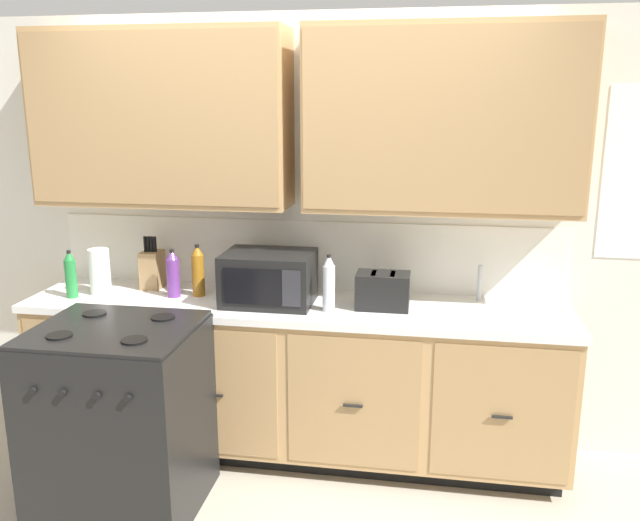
% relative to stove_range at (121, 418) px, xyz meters
% --- Properties ---
extents(ground_plane, '(8.00, 8.00, 0.00)m').
position_rel_stove_range_xyz_m(ground_plane, '(0.74, 0.33, -0.47)').
color(ground_plane, '#B2A893').
extents(wall_unit, '(4.13, 0.40, 2.45)m').
position_rel_stove_range_xyz_m(wall_unit, '(0.74, 0.83, 1.18)').
color(wall_unit, silver).
rests_on(wall_unit, ground_plane).
extents(counter_run, '(2.96, 0.64, 0.90)m').
position_rel_stove_range_xyz_m(counter_run, '(0.74, 0.63, -0.01)').
color(counter_run, black).
rests_on(counter_run, ground_plane).
extents(stove_range, '(0.76, 0.68, 0.95)m').
position_rel_stove_range_xyz_m(stove_range, '(0.00, 0.00, 0.00)').
color(stove_range, black).
rests_on(stove_range, ground_plane).
extents(microwave, '(0.48, 0.37, 0.28)m').
position_rel_stove_range_xyz_m(microwave, '(0.60, 0.61, 0.57)').
color(microwave, black).
rests_on(microwave, counter_run).
extents(toaster, '(0.28, 0.18, 0.19)m').
position_rel_stove_range_xyz_m(toaster, '(1.22, 0.62, 0.53)').
color(toaster, black).
rests_on(toaster, counter_run).
extents(knife_block, '(0.11, 0.14, 0.31)m').
position_rel_stove_range_xyz_m(knife_block, '(-0.14, 0.78, 0.55)').
color(knife_block, '#9C794E').
rests_on(knife_block, counter_run).
extents(sink_faucet, '(0.02, 0.02, 0.20)m').
position_rel_stove_range_xyz_m(sink_faucet, '(1.73, 0.84, 0.53)').
color(sink_faucet, '#B2B5BA').
rests_on(sink_faucet, counter_run).
extents(paper_towel_roll, '(0.12, 0.12, 0.26)m').
position_rel_stove_range_xyz_m(paper_towel_roll, '(-0.38, 0.62, 0.56)').
color(paper_towel_roll, white).
rests_on(paper_towel_roll, counter_run).
extents(bottle_clear, '(0.06, 0.06, 0.30)m').
position_rel_stove_range_xyz_m(bottle_clear, '(0.95, 0.52, 0.58)').
color(bottle_clear, silver).
rests_on(bottle_clear, counter_run).
extents(bottle_violet, '(0.07, 0.07, 0.27)m').
position_rel_stove_range_xyz_m(bottle_violet, '(0.05, 0.63, 0.57)').
color(bottle_violet, '#663384').
rests_on(bottle_violet, counter_run).
extents(bottle_green, '(0.06, 0.06, 0.27)m').
position_rel_stove_range_xyz_m(bottle_green, '(-0.51, 0.52, 0.57)').
color(bottle_green, '#237A38').
rests_on(bottle_green, counter_run).
extents(bottle_amber, '(0.07, 0.07, 0.30)m').
position_rel_stove_range_xyz_m(bottle_amber, '(0.18, 0.67, 0.58)').
color(bottle_amber, '#9E6619').
rests_on(bottle_amber, counter_run).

